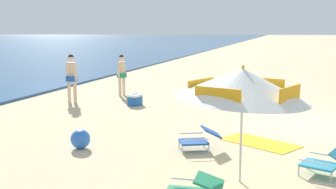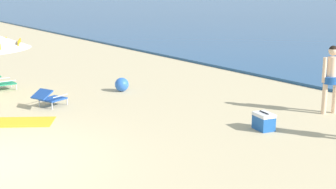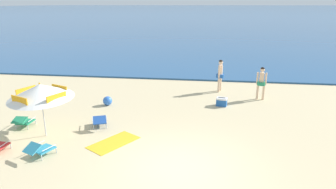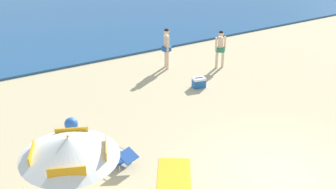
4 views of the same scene
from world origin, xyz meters
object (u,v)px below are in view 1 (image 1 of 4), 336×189
at_px(beach_towel, 259,143).
at_px(beach_ball, 80,139).
at_px(cooler_box, 135,100).
at_px(person_standing_near_shore, 122,72).
at_px(person_standing_beside, 72,75).
at_px(lounge_chair_spare_folded, 200,138).
at_px(beach_umbrella_striped_main, 243,84).
at_px(lounge_chair_facing_sea, 327,162).

bearing_deg(beach_towel, beach_ball, 111.66).
height_order(cooler_box, beach_towel, cooler_box).
height_order(person_standing_near_shore, person_standing_beside, person_standing_beside).
relative_size(person_standing_near_shore, cooler_box, 3.02).
relative_size(person_standing_beside, beach_towel, 0.99).
bearing_deg(lounge_chair_spare_folded, cooler_box, 33.79).
relative_size(person_standing_near_shore, person_standing_beside, 0.94).
height_order(person_standing_near_shore, beach_towel, person_standing_near_shore).
bearing_deg(person_standing_near_shore, beach_umbrella_striped_main, -146.93).
distance_m(lounge_chair_facing_sea, beach_ball, 5.16).
height_order(lounge_chair_facing_sea, beach_ball, lounge_chair_facing_sea).
xyz_separation_m(beach_umbrella_striped_main, beach_towel, (2.67, -0.21, -1.72)).
xyz_separation_m(lounge_chair_spare_folded, beach_ball, (-0.57, 2.61, -0.05)).
distance_m(lounge_chair_spare_folded, person_standing_near_shore, 8.26).
height_order(beach_umbrella_striped_main, lounge_chair_spare_folded, beach_umbrella_striped_main).
bearing_deg(lounge_chair_spare_folded, beach_umbrella_striped_main, -148.77).
bearing_deg(beach_umbrella_striped_main, lounge_chair_facing_sea, -66.57).
bearing_deg(cooler_box, lounge_chair_spare_folded, -146.21).
bearing_deg(beach_umbrella_striped_main, person_standing_beside, 45.87).
height_order(lounge_chair_spare_folded, cooler_box, lounge_chair_spare_folded).
height_order(person_standing_beside, beach_ball, person_standing_beside).
bearing_deg(person_standing_beside, cooler_box, -89.21).
xyz_separation_m(lounge_chair_spare_folded, person_standing_beside, (4.85, 5.72, 0.76)).
distance_m(person_standing_near_shore, beach_ball, 7.72).
bearing_deg(lounge_chair_facing_sea, beach_towel, 32.25).
bearing_deg(person_standing_beside, beach_umbrella_striped_main, -134.13).
bearing_deg(lounge_chair_spare_folded, lounge_chair_facing_sea, -112.79).
distance_m(beach_ball, beach_towel, 4.15).
height_order(beach_umbrella_striped_main, beach_towel, beach_umbrella_striped_main).
relative_size(cooler_box, beach_ball, 1.27).
bearing_deg(lounge_chair_facing_sea, cooler_box, 44.26).
bearing_deg(lounge_chair_spare_folded, beach_ball, 102.30).
height_order(beach_umbrella_striped_main, lounge_chair_facing_sea, beach_umbrella_striped_main).
height_order(beach_umbrella_striped_main, person_standing_beside, beach_umbrella_striped_main).
xyz_separation_m(person_standing_near_shore, person_standing_beside, (-2.02, 1.18, 0.06)).
xyz_separation_m(lounge_chair_facing_sea, person_standing_near_shore, (7.92, 7.07, 0.70)).
relative_size(beach_umbrella_striped_main, beach_ball, 5.82).
distance_m(person_standing_beside, beach_towel, 8.04).
xyz_separation_m(person_standing_near_shore, beach_towel, (-5.90, -5.79, -0.97)).
relative_size(beach_umbrella_striped_main, cooler_box, 4.59).
distance_m(beach_umbrella_striped_main, lounge_chair_spare_folded, 2.47).
height_order(person_standing_near_shore, beach_ball, person_standing_near_shore).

